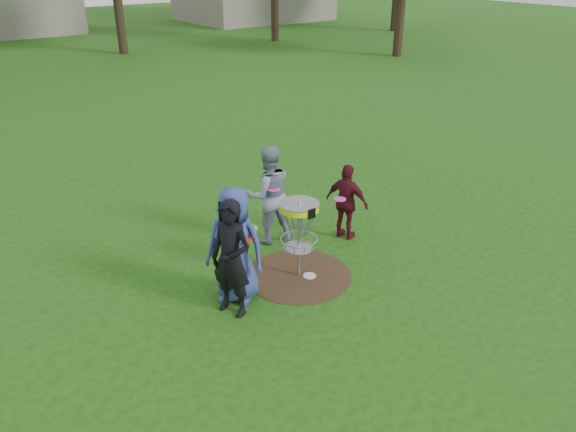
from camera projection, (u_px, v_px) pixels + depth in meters
ground at (298, 275)px, 9.50m from camera, size 100.00×100.00×0.00m
dirt_patch at (298, 275)px, 9.50m from camera, size 1.80×1.80×0.01m
player_blue at (235, 245)px, 8.51m from camera, size 1.03×1.09×1.88m
player_black at (231, 259)px, 8.17m from camera, size 0.66×0.78×1.83m
player_grey at (268, 194)px, 10.26m from camera, size 1.06×0.92×1.87m
player_maroon at (347, 202)px, 10.44m from camera, size 0.63×0.93×1.47m
disc_on_grass at (310, 276)px, 9.47m from camera, size 0.22×0.22×0.02m
disc_golf_basket at (299, 221)px, 9.06m from camera, size 0.66×0.67×1.38m
held_discs at (280, 212)px, 9.23m from camera, size 2.67×1.49×0.27m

